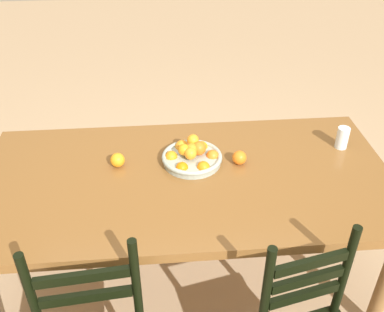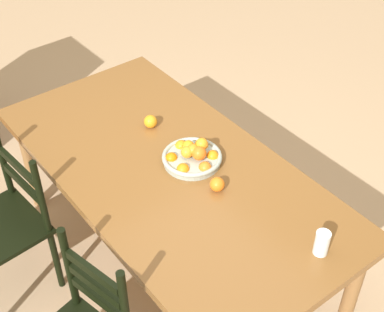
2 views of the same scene
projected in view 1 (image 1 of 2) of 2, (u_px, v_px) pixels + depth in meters
The scene contains 6 objects.
ground_plane at pixel (188, 275), 2.61m from camera, with size 12.00×12.00×0.00m, color tan.
dining_table at pixel (187, 187), 2.23m from camera, with size 2.05×1.02×0.73m.
fruit_bowl at pixel (192, 156), 2.27m from camera, with size 0.31×0.31×0.13m.
orange_loose_0 at pixel (118, 160), 2.24m from camera, with size 0.07×0.07×0.07m, color orange.
orange_loose_1 at pixel (239, 158), 2.26m from camera, with size 0.07×0.07×0.07m, color orange.
drinking_glass at pixel (342, 138), 2.37m from camera, with size 0.07×0.07×0.12m, color silver.
Camera 1 is at (0.13, 1.74, 2.06)m, focal length 41.40 mm.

